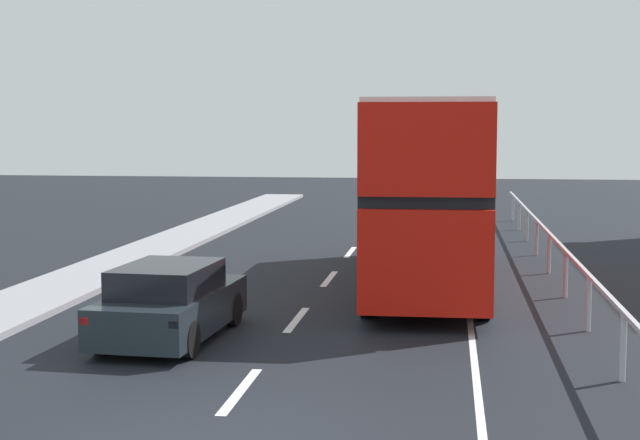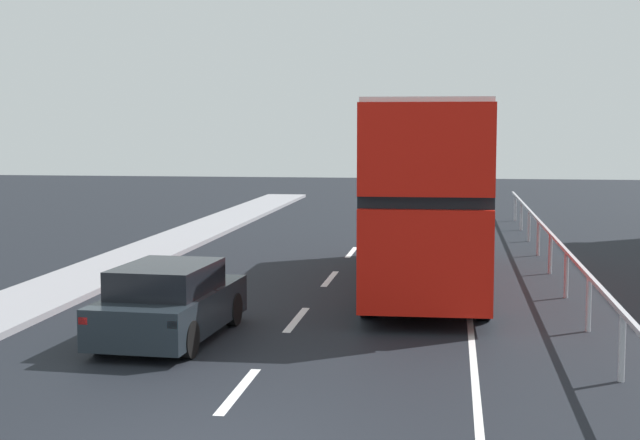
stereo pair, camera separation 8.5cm
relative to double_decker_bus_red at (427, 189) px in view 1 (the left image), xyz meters
The scene contains 4 objects.
lane_paint_markings 4.29m from the double_decker_bus_red, 95.54° to the right, with size 3.60×46.00×0.01m.
bridge_side_railing 4.62m from the double_decker_bus_red, 43.28° to the right, with size 0.10×42.00×1.10m.
double_decker_bus_red is the anchor object (origin of this frame).
hatchback_car_near 8.07m from the double_decker_bus_red, 124.41° to the right, with size 1.95×4.10×1.40m.
Camera 1 is at (2.99, -10.47, 3.86)m, focal length 51.68 mm.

